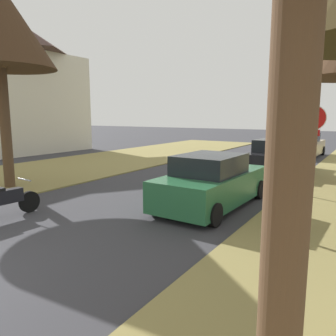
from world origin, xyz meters
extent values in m
cylinder|color=#9EA0A5|center=(4.39, 10.14, 1.17)|extent=(0.07, 0.26, 2.25)
cylinder|color=white|center=(4.39, 10.27, 2.61)|extent=(0.81, 0.15, 0.80)
cylinder|color=red|center=(4.39, 10.27, 2.61)|extent=(0.77, 0.15, 0.76)
cube|color=red|center=(4.39, 10.23, 2.14)|extent=(0.48, 0.08, 0.20)
cylinder|color=brown|center=(5.60, 1.47, 2.28)|extent=(0.37, 0.37, 4.46)
cylinder|color=#503A27|center=(-5.30, 5.83, 2.19)|extent=(0.37, 0.37, 4.29)
cylinder|color=#503A27|center=(-5.57, 6.04, 4.85)|extent=(0.64, 0.75, 1.12)
cube|color=#28663D|center=(2.16, 7.63, 0.59)|extent=(1.94, 4.45, 0.85)
cube|color=black|center=(2.15, 7.41, 1.29)|extent=(1.66, 2.07, 0.56)
cylinder|color=black|center=(1.33, 9.31, 0.30)|extent=(0.22, 0.61, 0.60)
cylinder|color=black|center=(3.07, 9.26, 0.30)|extent=(0.22, 0.61, 0.60)
cylinder|color=black|center=(1.24, 6.01, 0.30)|extent=(0.22, 0.61, 0.60)
cylinder|color=black|center=(2.98, 5.96, 0.30)|extent=(0.22, 0.61, 0.60)
cube|color=black|center=(2.22, 14.66, 0.59)|extent=(1.94, 4.45, 0.85)
cube|color=black|center=(2.21, 14.44, 1.29)|extent=(1.66, 2.07, 0.56)
cylinder|color=black|center=(1.40, 16.33, 0.30)|extent=(0.22, 0.61, 0.60)
cylinder|color=black|center=(3.14, 16.28, 0.30)|extent=(0.22, 0.61, 0.60)
cylinder|color=black|center=(1.30, 13.03, 0.30)|extent=(0.22, 0.61, 0.60)
cylinder|color=black|center=(3.04, 12.99, 0.30)|extent=(0.22, 0.61, 0.60)
cube|color=tan|center=(2.25, 21.61, 0.59)|extent=(1.94, 4.45, 0.85)
cube|color=black|center=(2.24, 21.39, 1.29)|extent=(1.66, 2.07, 0.56)
cylinder|color=black|center=(1.42, 23.29, 0.30)|extent=(0.22, 0.61, 0.60)
cylinder|color=black|center=(3.16, 23.24, 0.30)|extent=(0.22, 0.61, 0.60)
cylinder|color=black|center=(1.33, 19.99, 0.30)|extent=(0.22, 0.61, 0.60)
cylinder|color=black|center=(3.07, 19.94, 0.30)|extent=(0.22, 0.61, 0.60)
cylinder|color=black|center=(-1.91, 4.29, 0.30)|extent=(0.13, 0.60, 0.60)
cube|color=black|center=(-1.96, 3.57, 0.58)|extent=(0.30, 1.03, 0.36)
cylinder|color=#9EA0A5|center=(-1.92, 4.19, 0.95)|extent=(0.60, 0.07, 0.04)
cube|color=beige|center=(-16.18, 13.21, 3.50)|extent=(6.09, 9.21, 7.00)
pyramid|color=#4C3833|center=(-16.18, 13.21, 8.29)|extent=(6.57, 9.95, 2.59)
cube|color=brown|center=(4.36, 6.20, 0.58)|extent=(0.08, 0.08, 1.05)
cube|color=black|center=(4.36, 6.20, 1.21)|extent=(0.22, 0.44, 0.22)
camera|label=1|loc=(6.15, -1.16, 2.71)|focal=35.08mm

